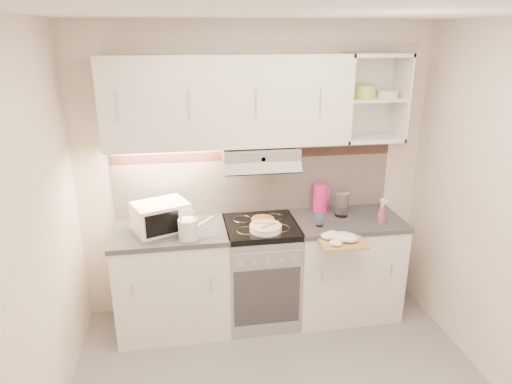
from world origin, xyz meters
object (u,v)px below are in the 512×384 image
Objects in this scene: glass_jar at (342,203)px; spray_bottle at (382,213)px; pink_pitcher at (321,197)px; cutting_board at (342,241)px; electric_range at (261,272)px; plate_stack at (266,228)px; watering_can at (189,228)px; microwave at (161,217)px.

glass_jar is 0.34m from spray_bottle.
pink_pitcher is 0.21m from glass_jar.
electric_range is at bearing 148.21° from cutting_board.
watering_can is at bearing -175.33° from plate_stack.
watering_can reaches higher than electric_range.
pink_pitcher is 1.12× the size of spray_bottle.
watering_can is (0.22, -0.20, -0.03)m from microwave.
glass_jar reaches higher than cutting_board.
microwave is (-0.81, 0.01, 0.56)m from electric_range.
plate_stack is at bearing 159.19° from cutting_board.
pink_pitcher is at bearing 133.15° from spray_bottle.
pink_pitcher reaches higher than glass_jar.
cutting_board is at bearing -25.07° from watering_can.
pink_pitcher reaches higher than plate_stack.
electric_range is 3.49× the size of plate_stack.
electric_range is 0.99m from microwave.
watering_can is 1.18m from cutting_board.
pink_pitcher is (1.38, 0.19, 0.01)m from microwave.
watering_can is at bearing 172.38° from cutting_board.
pink_pitcher is (0.57, 0.20, 0.58)m from electric_range.
glass_jar is 1.02× the size of spray_bottle.
watering_can is 1.33m from glass_jar.
glass_jar is at bearing -20.27° from microwave.
microwave is 0.30m from watering_can.
electric_range is 1.82× the size of microwave.
pink_pitcher reaches higher than spray_bottle.
electric_range is at bearing -175.50° from glass_jar.
cutting_board is (0.56, -0.22, -0.05)m from plate_stack.
spray_bottle is at bearing 29.05° from cutting_board.
watering_can is 1.27× the size of spray_bottle.
glass_jar is at bearing -5.82° from watering_can.
microwave reaches higher than plate_stack.
microwave is at bearing 169.67° from plate_stack.
plate_stack is (0.01, -0.14, 0.47)m from electric_range.
microwave is 1.41× the size of cutting_board.
glass_jar is (0.70, 0.20, 0.09)m from plate_stack.
spray_bottle reaches higher than plate_stack.
electric_range is 3.85× the size of glass_jar.
spray_bottle is (1.58, 0.05, -0.00)m from watering_can.
microwave reaches higher than spray_bottle.
watering_can reaches higher than microwave.
spray_bottle is 0.49m from cutting_board.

